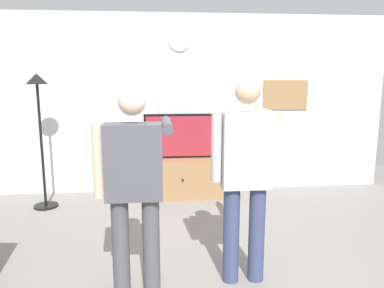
{
  "coord_description": "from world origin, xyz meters",
  "views": [
    {
      "loc": [
        -0.38,
        -2.76,
        1.78
      ],
      "look_at": [
        -0.01,
        1.2,
        1.05
      ],
      "focal_mm": 34.58,
      "sensor_mm": 36.0,
      "label": 1
    }
  ],
  "objects": [
    {
      "name": "back_wall",
      "position": [
        0.0,
        2.95,
        1.35
      ],
      "size": [
        6.4,
        0.1,
        2.7
      ],
      "primitive_type": "cube",
      "color": "silver",
      "rests_on": "ground_plane"
    },
    {
      "name": "tv_stand",
      "position": [
        -0.04,
        2.6,
        0.29
      ],
      "size": [
        1.45,
        0.54,
        0.58
      ],
      "color": "#997047",
      "rests_on": "ground_plane"
    },
    {
      "name": "television",
      "position": [
        -0.04,
        2.65,
        0.91
      ],
      "size": [
        1.1,
        0.07,
        0.66
      ],
      "color": "black",
      "rests_on": "tv_stand"
    },
    {
      "name": "wall_clock",
      "position": [
        -0.04,
        2.89,
        2.31
      ],
      "size": [
        0.34,
        0.03,
        0.34
      ],
      "primitive_type": "cylinder",
      "rotation": [
        1.57,
        0.0,
        0.0
      ],
      "color": "white"
    },
    {
      "name": "framed_picture",
      "position": [
        1.61,
        2.9,
        1.49
      ],
      "size": [
        0.71,
        0.04,
        0.46
      ],
      "primitive_type": "cube",
      "color": "#997047"
    },
    {
      "name": "floor_lamp",
      "position": [
        -1.94,
        2.28,
        1.3
      ],
      "size": [
        0.32,
        0.32,
        1.82
      ],
      "color": "black",
      "rests_on": "ground_plane"
    },
    {
      "name": "person_standing_nearer_lamp",
      "position": [
        -0.57,
        0.09,
        0.97
      ],
      "size": [
        0.63,
        0.78,
        1.7
      ],
      "color": "#4C4C51",
      "rests_on": "ground_plane"
    },
    {
      "name": "person_standing_nearer_couch",
      "position": [
        0.35,
        0.22,
        1.0
      ],
      "size": [
        0.59,
        0.78,
        1.76
      ],
      "color": "#384266",
      "rests_on": "ground_plane"
    }
  ]
}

